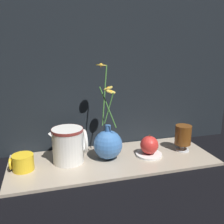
{
  "coord_description": "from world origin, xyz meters",
  "views": [
    {
      "loc": [
        -0.28,
        -0.96,
        0.49
      ],
      "look_at": [
        -0.01,
        0.0,
        0.22
      ],
      "focal_mm": 40.0,
      "sensor_mm": 36.0,
      "label": 1
    }
  ],
  "objects_px": {
    "ceramic_pitcher": "(69,144)",
    "vase_with_flowers": "(108,143)",
    "yellow_mug": "(22,163)",
    "tea_glass": "(183,136)",
    "orange_fruit": "(149,145)"
  },
  "relations": [
    {
      "from": "yellow_mug",
      "to": "ceramic_pitcher",
      "type": "relative_size",
      "value": 0.59
    },
    {
      "from": "ceramic_pitcher",
      "to": "orange_fruit",
      "type": "xyz_separation_m",
      "value": [
        0.35,
        -0.04,
        -0.03
      ]
    },
    {
      "from": "ceramic_pitcher",
      "to": "vase_with_flowers",
      "type": "bearing_deg",
      "value": -4.4
    },
    {
      "from": "ceramic_pitcher",
      "to": "orange_fruit",
      "type": "distance_m",
      "value": 0.35
    },
    {
      "from": "ceramic_pitcher",
      "to": "yellow_mug",
      "type": "bearing_deg",
      "value": -171.65
    },
    {
      "from": "vase_with_flowers",
      "to": "ceramic_pitcher",
      "type": "xyz_separation_m",
      "value": [
        -0.17,
        0.01,
        0.01
      ]
    },
    {
      "from": "yellow_mug",
      "to": "ceramic_pitcher",
      "type": "height_order",
      "value": "ceramic_pitcher"
    },
    {
      "from": "yellow_mug",
      "to": "tea_glass",
      "type": "height_order",
      "value": "tea_glass"
    },
    {
      "from": "vase_with_flowers",
      "to": "yellow_mug",
      "type": "distance_m",
      "value": 0.35
    },
    {
      "from": "orange_fruit",
      "to": "vase_with_flowers",
      "type": "bearing_deg",
      "value": 172.92
    },
    {
      "from": "tea_glass",
      "to": "vase_with_flowers",
      "type": "bearing_deg",
      "value": 177.73
    },
    {
      "from": "vase_with_flowers",
      "to": "ceramic_pitcher",
      "type": "height_order",
      "value": "vase_with_flowers"
    },
    {
      "from": "ceramic_pitcher",
      "to": "tea_glass",
      "type": "relative_size",
      "value": 1.31
    },
    {
      "from": "tea_glass",
      "to": "orange_fruit",
      "type": "relative_size",
      "value": 1.37
    },
    {
      "from": "ceramic_pitcher",
      "to": "orange_fruit",
      "type": "relative_size",
      "value": 1.79
    }
  ]
}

